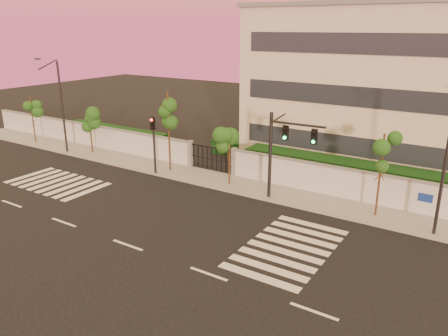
{
  "coord_description": "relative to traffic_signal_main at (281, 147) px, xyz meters",
  "views": [
    {
      "loc": [
        14.87,
        -14.05,
        10.61
      ],
      "look_at": [
        1.96,
        6.0,
        2.84
      ],
      "focal_mm": 35.0,
      "sensor_mm": 36.0,
      "label": 1
    }
  ],
  "objects": [
    {
      "name": "traffic_signal_main",
      "position": [
        0.0,
        0.0,
        0.0
      ],
      "size": [
        3.57,
        0.39,
        5.64
      ],
      "rotation": [
        0.0,
        0.0,
        0.04
      ],
      "color": "black",
      "rests_on": "ground"
    },
    {
      "name": "ground",
      "position": [
        -3.85,
        -9.49,
        -3.57
      ],
      "size": [
        120.0,
        120.0,
        0.0
      ],
      "primitive_type": "plane",
      "color": "black",
      "rests_on": "ground"
    },
    {
      "name": "street_tree_a",
      "position": [
        -25.69,
        0.53,
        -0.3
      ],
      "size": [
        1.37,
        1.09,
        4.44
      ],
      "color": "#382314",
      "rests_on": "ground"
    },
    {
      "name": "traffic_signal_secondary",
      "position": [
        -10.02,
        -0.35,
        -0.69
      ],
      "size": [
        0.35,
        0.34,
        4.53
      ],
      "rotation": [
        0.0,
        0.0,
        -0.25
      ],
      "color": "black",
      "rests_on": "ground"
    },
    {
      "name": "street_tree_b",
      "position": [
        -18.42,
        1.05,
        -0.68
      ],
      "size": [
        1.56,
        1.24,
        3.91
      ],
      "color": "#382314",
      "rests_on": "ground"
    },
    {
      "name": "streetlight_east",
      "position": [
        9.06,
        -0.12,
        0.85
      ],
      "size": [
        0.49,
        1.97,
        8.17
      ],
      "color": "black",
      "rests_on": "ground"
    },
    {
      "name": "perimeter_wall",
      "position": [
        -3.75,
        2.51,
        -2.5
      ],
      "size": [
        60.0,
        0.36,
        2.2
      ],
      "color": "silver",
      "rests_on": "ground"
    },
    {
      "name": "sidewalk",
      "position": [
        -3.85,
        1.01,
        -3.49
      ],
      "size": [
        60.0,
        3.0,
        0.15
      ],
      "primitive_type": "cube",
      "color": "gray",
      "rests_on": "ground"
    },
    {
      "name": "road_markings",
      "position": [
        -5.43,
        -5.73,
        -3.56
      ],
      "size": [
        57.0,
        7.62,
        0.02
      ],
      "color": "silver",
      "rests_on": "ground"
    },
    {
      "name": "street_tree_d",
      "position": [
        -4.12,
        0.71,
        -0.63
      ],
      "size": [
        1.48,
        1.17,
        3.98
      ],
      "color": "#382314",
      "rests_on": "ground"
    },
    {
      "name": "street_tree_e",
      "position": [
        5.85,
        0.8,
        0.12
      ],
      "size": [
        1.46,
        1.16,
        5.01
      ],
      "color": "#382314",
      "rests_on": "ground"
    },
    {
      "name": "hedge_row",
      "position": [
        -2.69,
        5.25,
        -2.75
      ],
      "size": [
        41.0,
        4.25,
        1.8
      ],
      "color": "#103613",
      "rests_on": "ground"
    },
    {
      "name": "street_tree_c",
      "position": [
        -9.53,
        0.85,
        0.92
      ],
      "size": [
        1.6,
        1.27,
        6.11
      ],
      "color": "#382314",
      "rests_on": "ground"
    },
    {
      "name": "institutional_building",
      "position": [
        5.15,
        12.5,
        2.59
      ],
      "size": [
        24.4,
        12.4,
        12.25
      ],
      "color": "beige",
      "rests_on": "ground"
    },
    {
      "name": "streetlight_west",
      "position": [
        -20.49,
        -0.19,
        0.88
      ],
      "size": [
        0.49,
        1.98,
        8.22
      ],
      "color": "black",
      "rests_on": "ground"
    }
  ]
}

